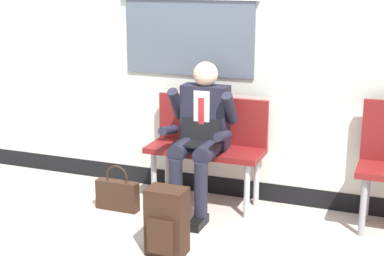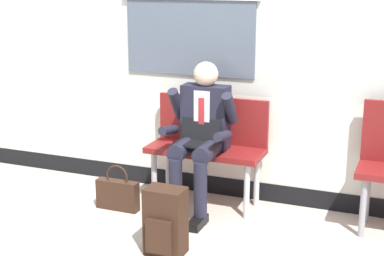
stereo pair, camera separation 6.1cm
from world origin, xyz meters
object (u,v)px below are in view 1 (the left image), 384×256
(person_seated, at_px, (200,133))
(backpack, at_px, (167,222))
(bench_with_person, at_px, (208,141))
(handbag, at_px, (117,194))

(person_seated, distance_m, backpack, 0.97)
(bench_with_person, relative_size, person_seated, 0.79)
(backpack, bearing_deg, person_seated, 94.26)
(bench_with_person, height_order, handbag, bench_with_person)
(handbag, bearing_deg, backpack, -39.45)
(bench_with_person, distance_m, backpack, 1.10)
(bench_with_person, height_order, backpack, bench_with_person)
(bench_with_person, xyz_separation_m, person_seated, (0.00, -0.20, 0.13))
(bench_with_person, bearing_deg, backpack, -86.55)
(person_seated, height_order, handbag, person_seated)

